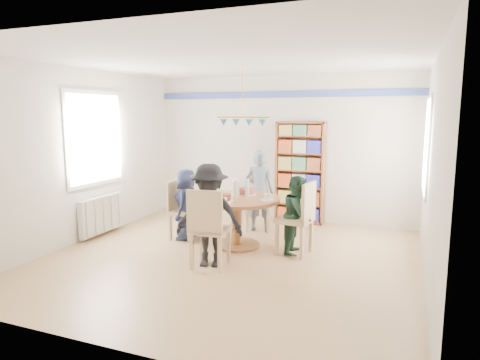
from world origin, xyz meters
The scene contains 14 objects.
ground centered at (0.00, 0.00, 0.00)m, with size 5.00×5.00×0.00m, color tan.
room_shell centered at (-0.26, 0.87, 1.65)m, with size 5.00×5.00×5.00m.
radiator centered at (-2.42, 0.30, 0.35)m, with size 0.12×1.00×0.60m.
dining_table centered at (-0.12, 0.57, 0.56)m, with size 1.30×1.30×0.75m.
chair_left centered at (-1.12, 0.62, 0.52)m, with size 0.41×0.41×0.94m.
chair_right centered at (0.87, 0.53, 0.58)m, with size 0.52×0.52×1.05m.
chair_far centered at (-0.13, 1.63, 0.54)m, with size 0.52×0.52×0.98m.
chair_near centered at (-0.10, -0.46, 0.58)m, with size 0.51×0.51×1.06m.
person_left centered at (-1.00, 0.62, 0.57)m, with size 0.56×0.36×1.14m, color #191E38.
person_right centered at (0.81, 0.60, 0.56)m, with size 0.55×0.43×1.13m, color #172F22.
person_far centered at (-0.07, 1.50, 0.70)m, with size 0.51×0.33×1.40m, color gray.
person_near centered at (-0.13, -0.35, 0.68)m, with size 0.88×0.51×1.36m, color black.
bookshelf centered at (0.42, 2.34, 0.91)m, with size 0.89×0.27×1.86m.
tableware centered at (-0.15, 0.60, 0.82)m, with size 1.15×1.15×0.30m.
Camera 1 is at (2.24, -5.26, 2.00)m, focal length 32.00 mm.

